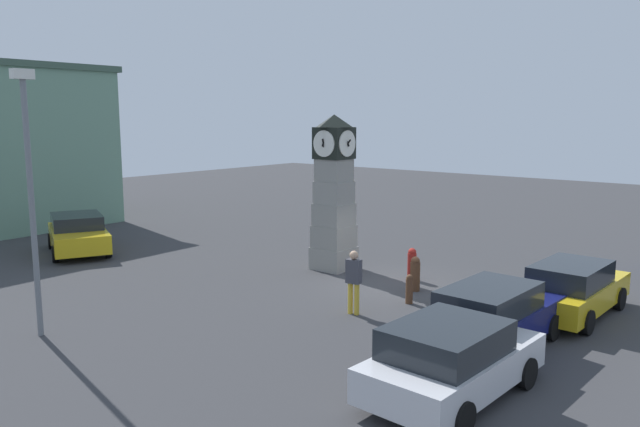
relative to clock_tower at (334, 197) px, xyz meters
name	(u,v)px	position (x,y,z in m)	size (l,w,h in m)	color
ground_plane	(390,285)	(-0.62, -2.79, -2.61)	(75.22, 75.22, 0.00)	#38383A
clock_tower	(334,197)	(0.00, 0.00, 0.00)	(1.36, 1.48, 5.47)	gray
bollard_near_tower	(409,289)	(-1.92, -4.28, -2.17)	(0.21, 0.21, 0.87)	brown
bollard_mid_row	(415,273)	(-0.64, -3.72, -2.05)	(0.31, 0.31, 1.09)	brown
bollard_far_row	(412,264)	(0.40, -2.98, -2.06)	(0.29, 0.29, 1.09)	maroon
car_navy_sedan	(451,359)	(-6.71, -8.11, -1.83)	(4.26, 2.20, 1.53)	silver
car_near_tower	(493,317)	(-3.81, -7.68, -1.81)	(4.66, 1.98, 1.57)	navy
car_by_building	(573,289)	(-0.09, -8.33, -1.84)	(4.43, 1.95, 1.51)	gold
car_far_lot	(78,233)	(-4.35, 9.56, -1.83)	(3.61, 4.74, 1.51)	gold
pedestrian_crossing_lot	(354,278)	(-3.75, -3.61, -1.57)	(0.29, 0.43, 1.79)	gold
street_lamp_far_side	(30,186)	(-10.04, 1.44, 1.14)	(0.50, 0.24, 6.51)	slate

